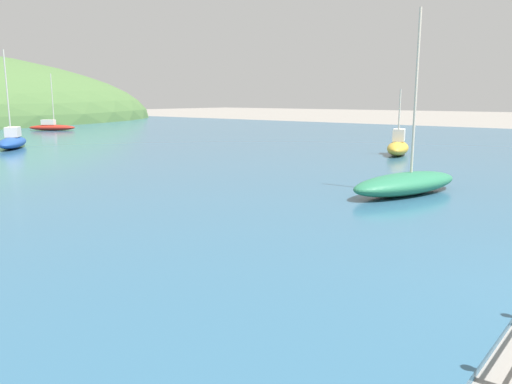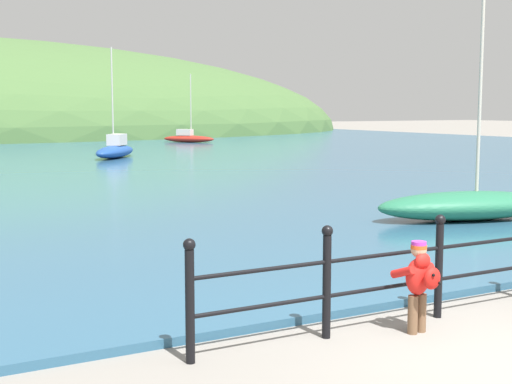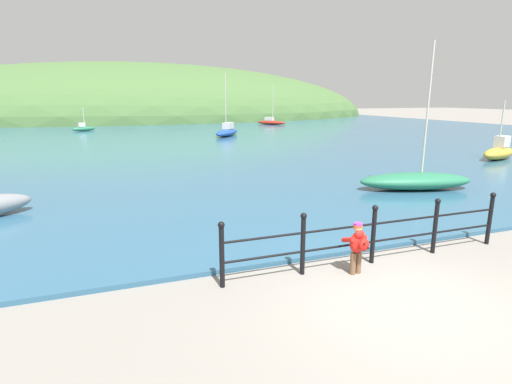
{
  "view_description": "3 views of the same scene",
  "coord_description": "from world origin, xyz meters",
  "px_view_note": "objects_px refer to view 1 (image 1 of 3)",
  "views": [
    {
      "loc": [
        -7.58,
        0.84,
        2.73
      ],
      "look_at": [
        -0.19,
        6.86,
        0.93
      ],
      "focal_mm": 35.0,
      "sensor_mm": 36.0,
      "label": 1
    },
    {
      "loc": [
        -5.31,
        -4.55,
        2.42
      ],
      "look_at": [
        -0.08,
        5.01,
        1.13
      ],
      "focal_mm": 50.0,
      "sensor_mm": 36.0,
      "label": 2
    },
    {
      "loc": [
        -4.36,
        -4.78,
        3.26
      ],
      "look_at": [
        -1.21,
        3.88,
        1.07
      ],
      "focal_mm": 28.0,
      "sensor_mm": 36.0,
      "label": 3
    }
  ],
  "objects_px": {
    "boat_green_fishing": "(13,141)",
    "boat_mid_harbor": "(52,127)",
    "boat_white_sailboat": "(398,146)",
    "boat_far_right": "(406,183)"
  },
  "relations": [
    {
      "from": "boat_green_fishing",
      "to": "boat_white_sailboat",
      "type": "height_order",
      "value": "boat_green_fishing"
    },
    {
      "from": "boat_mid_harbor",
      "to": "boat_far_right",
      "type": "height_order",
      "value": "boat_far_right"
    },
    {
      "from": "boat_mid_harbor",
      "to": "boat_white_sailboat",
      "type": "height_order",
      "value": "boat_mid_harbor"
    },
    {
      "from": "boat_far_right",
      "to": "boat_white_sailboat",
      "type": "distance_m",
      "value": 10.0
    },
    {
      "from": "boat_green_fishing",
      "to": "boat_far_right",
      "type": "relative_size",
      "value": 1.02
    },
    {
      "from": "boat_far_right",
      "to": "boat_white_sailboat",
      "type": "bearing_deg",
      "value": 24.75
    },
    {
      "from": "boat_green_fishing",
      "to": "boat_white_sailboat",
      "type": "xyz_separation_m",
      "value": [
        9.82,
        -17.33,
        0.03
      ]
    },
    {
      "from": "boat_mid_harbor",
      "to": "boat_far_right",
      "type": "bearing_deg",
      "value": -103.63
    },
    {
      "from": "boat_far_right",
      "to": "boat_white_sailboat",
      "type": "height_order",
      "value": "boat_far_right"
    },
    {
      "from": "boat_green_fishing",
      "to": "boat_mid_harbor",
      "type": "distance_m",
      "value": 15.02
    }
  ]
}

